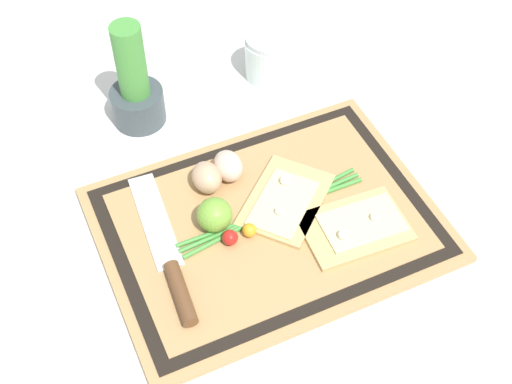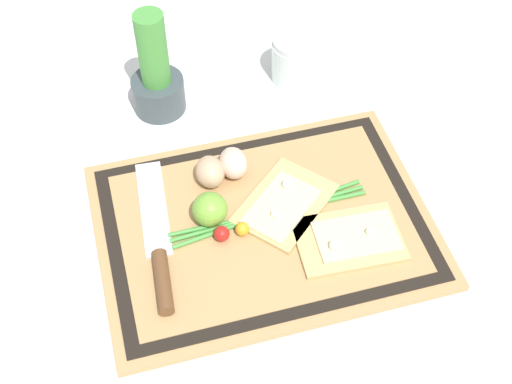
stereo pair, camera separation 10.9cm
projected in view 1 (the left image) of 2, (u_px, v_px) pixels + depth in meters
ground_plane at (268, 227)px, 1.09m from camera, size 6.00×6.00×0.00m
cutting_board at (269, 224)px, 1.08m from camera, size 0.50×0.37×0.02m
pizza_slice_near at (356, 226)px, 1.06m from camera, size 0.16×0.12×0.02m
pizza_slice_far at (285, 201)px, 1.10m from camera, size 0.19×0.18×0.02m
knife at (172, 269)px, 1.01m from camera, size 0.05×0.29×0.02m
egg_brown at (207, 177)px, 1.10m from camera, size 0.05×0.06×0.05m
egg_pink at (228, 166)px, 1.12m from camera, size 0.05×0.06×0.05m
lime at (215, 215)px, 1.05m from camera, size 0.05×0.05×0.05m
cherry_tomato_red at (230, 238)px, 1.04m from camera, size 0.02×0.02×0.02m
cherry_tomato_yellow at (249, 230)px, 1.05m from camera, size 0.02×0.02×0.02m
scallion_bunch at (272, 211)px, 1.08m from camera, size 0.31×0.05×0.01m
herb_pot at (135, 90)px, 1.19m from camera, size 0.09×0.09×0.20m
sauce_jar at (268, 59)px, 1.28m from camera, size 0.08×0.08×0.09m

